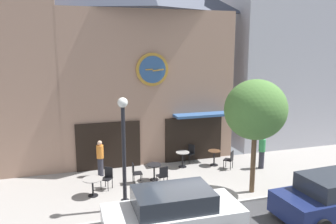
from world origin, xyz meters
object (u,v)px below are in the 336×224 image
object	(u,v)px
cafe_table_leftmost	(154,169)
parked_car_navy	(336,197)
cafe_chair_corner	(135,172)
pedestrian_orange	(100,158)
street_lamp	(124,154)
cafe_table_near_curb	(183,157)
cafe_table_center	(214,156)
street_tree	(256,110)
pedestrian_green	(262,151)
cafe_table_rightmost	(93,183)
cafe_chair_by_entrance	(190,152)
cafe_chair_right_end	(163,175)
cafe_chair_curbside	(230,158)
parked_car_white	(173,214)
cafe_chair_under_awning	(107,176)

from	to	relation	value
cafe_table_leftmost	parked_car_navy	xyz separation A→B (m)	(5.14, -5.09, 0.26)
cafe_chair_corner	pedestrian_orange	xyz separation A→B (m)	(-1.34, 1.33, 0.33)
street_lamp	cafe_table_near_curb	xyz separation A→B (m)	(3.49, 3.54, -1.57)
street_lamp	cafe_table_center	xyz separation A→B (m)	(5.07, 3.31, -1.60)
street_tree	cafe_table_leftmost	size ratio (longest dim) A/B	6.35
pedestrian_green	parked_car_navy	world-z (taller)	pedestrian_green
cafe_table_rightmost	pedestrian_green	xyz separation A→B (m)	(8.13, 0.77, 0.32)
street_tree	cafe_chair_by_entrance	size ratio (longest dim) A/B	5.13
street_tree	cafe_chair_corner	distance (m)	5.71
cafe_table_rightmost	cafe_table_leftmost	world-z (taller)	cafe_table_leftmost
cafe_table_near_curb	cafe_table_center	distance (m)	1.60
cafe_chair_right_end	cafe_chair_curbside	bearing A→B (deg)	15.91
street_tree	cafe_chair_by_entrance	xyz separation A→B (m)	(-1.10, 4.15, -2.88)
pedestrian_green	parked_car_navy	xyz separation A→B (m)	(-0.24, -5.00, -0.10)
cafe_table_rightmost	cafe_chair_right_end	bearing A→B (deg)	1.29
cafe_chair_curbside	pedestrian_green	size ratio (longest dim) A/B	0.54
cafe_chair_by_entrance	parked_car_navy	distance (m)	7.40
cafe_chair_corner	cafe_chair_curbside	bearing A→B (deg)	4.36
cafe_table_rightmost	parked_car_white	size ratio (longest dim) A/B	0.18
cafe_table_near_curb	cafe_chair_right_end	world-z (taller)	cafe_chair_right_end
cafe_table_near_curb	parked_car_white	xyz separation A→B (m)	(-2.38, -5.76, 0.23)
pedestrian_orange	parked_car_white	world-z (taller)	pedestrian_orange
cafe_table_leftmost	cafe_table_center	xyz separation A→B (m)	(3.35, 0.95, 0.01)
cafe_table_rightmost	cafe_chair_corner	distance (m)	2.03
cafe_table_leftmost	cafe_chair_right_end	xyz separation A→B (m)	(0.16, -0.80, 0.03)
cafe_chair_corner	street_lamp	bearing A→B (deg)	-110.84
street_tree	cafe_table_center	size ratio (longest dim) A/B	6.08
street_lamp	cafe_table_leftmost	bearing A→B (deg)	53.73
street_lamp	cafe_chair_curbside	size ratio (longest dim) A/B	4.60
street_tree	cafe_table_center	xyz separation A→B (m)	(-0.15, 3.34, -2.90)
street_lamp	cafe_table_rightmost	size ratio (longest dim) A/B	5.21
cafe_chair_right_end	cafe_chair_curbside	world-z (taller)	same
cafe_chair_curbside	pedestrian_orange	xyz separation A→B (m)	(-6.07, 0.97, 0.33)
street_lamp	cafe_chair_right_end	xyz separation A→B (m)	(1.89, 1.56, -1.57)
cafe_table_rightmost	cafe_chair_corner	world-z (taller)	cafe_chair_corner
cafe_table_leftmost	cafe_table_center	distance (m)	3.48
cafe_table_rightmost	cafe_chair_right_end	distance (m)	2.91
parked_car_navy	pedestrian_green	bearing A→B (deg)	87.24
cafe_table_rightmost	cafe_chair_by_entrance	world-z (taller)	cafe_chair_by_entrance
cafe_chair_right_end	cafe_chair_by_entrance	xyz separation A→B (m)	(2.23, 2.57, 0.00)
cafe_table_leftmost	cafe_chair_right_end	distance (m)	0.81
cafe_chair_curbside	street_tree	bearing A→B (deg)	-97.79
cafe_chair_right_end	cafe_chair_under_awning	world-z (taller)	same
street_lamp	cafe_table_leftmost	distance (m)	3.33
street_lamp	cafe_chair_corner	xyz separation A→B (m)	(0.86, 2.25, -1.57)
cafe_chair_curbside	pedestrian_orange	distance (m)	6.16
street_tree	pedestrian_green	xyz separation A→B (m)	(1.88, 2.29, -2.55)
cafe_chair_right_end	cafe_chair_curbside	distance (m)	3.84
street_lamp	street_tree	bearing A→B (deg)	-0.32
cafe_table_near_curb	parked_car_white	bearing A→B (deg)	-112.44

